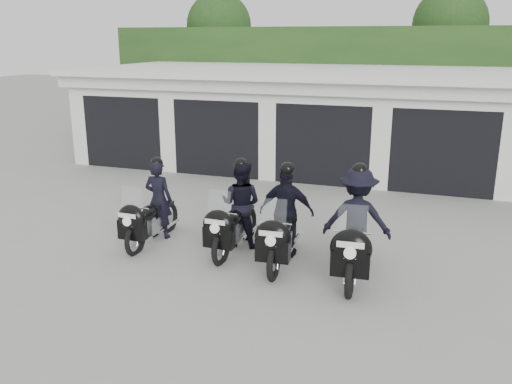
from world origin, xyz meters
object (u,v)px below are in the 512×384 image
(police_bike_a, at_px, (152,209))
(police_bike_d, at_px, (356,226))
(police_bike_b, at_px, (238,210))
(police_bike_c, at_px, (285,219))

(police_bike_a, xyz_separation_m, police_bike_d, (4.01, -0.17, 0.15))
(police_bike_a, relative_size, police_bike_d, 0.87)
(police_bike_b, relative_size, police_bike_c, 0.97)
(police_bike_c, distance_m, police_bike_d, 1.31)
(police_bike_b, xyz_separation_m, police_bike_c, (1.01, -0.27, 0.03))
(police_bike_a, distance_m, police_bike_d, 4.02)
(police_bike_a, bearing_deg, police_bike_d, -1.46)
(police_bike_a, xyz_separation_m, police_bike_c, (2.71, -0.03, 0.10))
(police_bike_b, relative_size, police_bike_d, 0.91)
(police_bike_c, bearing_deg, police_bike_a, 175.62)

